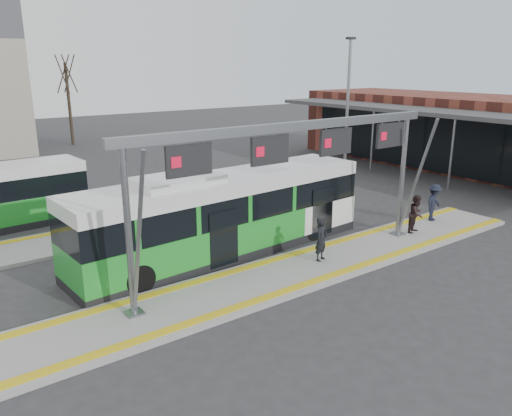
{
  "coord_description": "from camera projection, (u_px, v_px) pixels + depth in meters",
  "views": [
    {
      "loc": [
        -11.42,
        -12.46,
        7.23
      ],
      "look_at": [
        -0.09,
        3.0,
        1.65
      ],
      "focal_mm": 35.0,
      "sensor_mm": 36.0,
      "label": 1
    }
  ],
  "objects": [
    {
      "name": "tactile_main",
      "position": [
        307.0,
        266.0,
        18.1
      ],
      "size": [
        22.0,
        2.65,
        0.02
      ],
      "color": "gold",
      "rests_on": "platform_main"
    },
    {
      "name": "platform_second",
      "position": [
        118.0,
        231.0,
        22.05
      ],
      "size": [
        20.0,
        3.0,
        0.15
      ],
      "primitive_type": "cube",
      "color": "gray",
      "rests_on": "ground"
    },
    {
      "name": "hero_bus",
      "position": [
        224.0,
        215.0,
        19.32
      ],
      "size": [
        12.53,
        3.43,
        3.41
      ],
      "rotation": [
        0.0,
        0.0,
        0.06
      ],
      "color": "black",
      "rests_on": "ground"
    },
    {
      "name": "passenger_c",
      "position": [
        434.0,
        203.0,
        23.11
      ],
      "size": [
        1.24,
        0.89,
        1.73
      ],
      "primitive_type": "imported",
      "rotation": [
        0.0,
        0.0,
        0.24
      ],
      "color": "black",
      "rests_on": "platform_main"
    },
    {
      "name": "gantry",
      "position": [
        298.0,
        153.0,
        16.95
      ],
      "size": [
        13.0,
        1.68,
        5.2
      ],
      "color": "slate",
      "rests_on": "platform_main"
    },
    {
      "name": "tactile_second",
      "position": [
        108.0,
        223.0,
        22.92
      ],
      "size": [
        20.0,
        0.35,
        0.02
      ],
      "color": "gold",
      "rests_on": "platform_second"
    },
    {
      "name": "ground",
      "position": [
        307.0,
        270.0,
        18.15
      ],
      "size": [
        120.0,
        120.0,
        0.0
      ],
      "primitive_type": "plane",
      "color": "#2D2D30",
      "rests_on": "ground"
    },
    {
      "name": "tree_mid",
      "position": [
        66.0,
        74.0,
        44.31
      ],
      "size": [
        1.4,
        1.4,
        8.26
      ],
      "color": "#382B21",
      "rests_on": "ground"
    },
    {
      "name": "lamp_east",
      "position": [
        347.0,
        117.0,
        26.35
      ],
      "size": [
        0.5,
        0.25,
        8.51
      ],
      "color": "slate",
      "rests_on": "ground"
    },
    {
      "name": "platform_main",
      "position": [
        307.0,
        268.0,
        18.13
      ],
      "size": [
        22.0,
        3.0,
        0.15
      ],
      "primitive_type": "cube",
      "color": "gray",
      "rests_on": "ground"
    },
    {
      "name": "passenger_a",
      "position": [
        321.0,
        239.0,
        18.43
      ],
      "size": [
        0.69,
        0.56,
        1.64
      ],
      "primitive_type": "imported",
      "rotation": [
        0.0,
        0.0,
        0.31
      ],
      "color": "black",
      "rests_on": "platform_main"
    },
    {
      "name": "passenger_b",
      "position": [
        416.0,
        214.0,
        21.52
      ],
      "size": [
        0.93,
        0.81,
        1.65
      ],
      "primitive_type": "imported",
      "rotation": [
        0.0,
        0.0,
        0.25
      ],
      "color": "black",
      "rests_on": "platform_main"
    }
  ]
}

